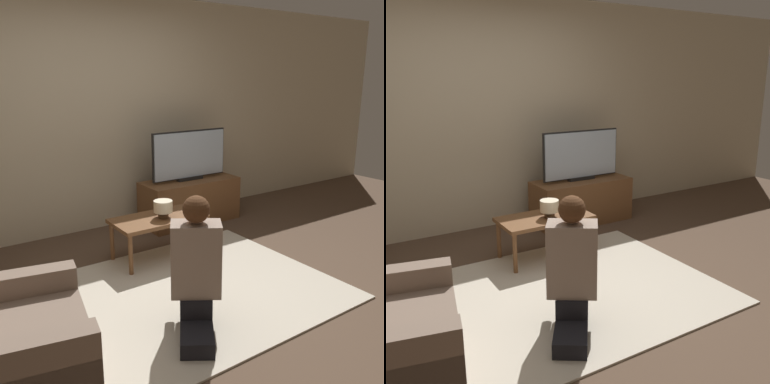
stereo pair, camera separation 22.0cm
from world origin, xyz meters
TOP-DOWN VIEW (x-y plane):
  - ground_plane at (0.00, 0.00)m, footprint 10.00×10.00m
  - wall_back at (0.00, 1.93)m, footprint 10.00×0.06m
  - rug at (0.00, 0.00)m, footprint 2.49×1.87m
  - tv_stand at (1.09, 1.48)m, footprint 1.18×0.50m
  - tv at (1.09, 1.48)m, footprint 1.00×0.08m
  - coffee_table at (0.22, 0.74)m, footprint 0.88×0.47m
  - person_kneeling at (-0.19, -0.46)m, footprint 0.65×0.80m
  - table_lamp at (0.25, 0.69)m, footprint 0.18×0.18m

SIDE VIEW (x-z plane):
  - ground_plane at x=0.00m, z-range 0.00..0.00m
  - rug at x=0.00m, z-range 0.00..0.02m
  - tv_stand at x=1.09m, z-range 0.00..0.52m
  - coffee_table at x=0.22m, z-range 0.16..0.58m
  - person_kneeling at x=-0.19m, z-range 0.00..0.96m
  - table_lamp at x=0.25m, z-range 0.44..0.61m
  - tv at x=1.09m, z-range 0.53..1.12m
  - wall_back at x=0.00m, z-range 0.00..2.60m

